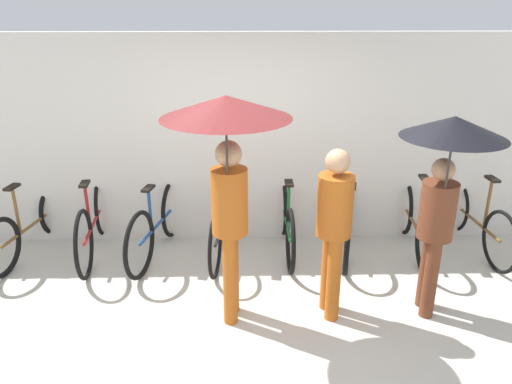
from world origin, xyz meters
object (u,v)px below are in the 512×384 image
Objects in this scene: parked_bicycle_2 at (158,223)px; pedestrian_trailing at (446,169)px; parked_bicycle_3 at (223,224)px; parked_bicycle_7 at (475,219)px; parked_bicycle_1 at (94,221)px; pedestrian_leading at (227,148)px; pedestrian_center at (334,222)px; parked_bicycle_0 at (30,225)px; parked_bicycle_6 at (414,222)px; parked_bicycle_5 at (350,219)px; parked_bicycle_4 at (287,221)px.

pedestrian_trailing is (2.73, -1.31, 1.08)m from parked_bicycle_2.
parked_bicycle_3 is 3.01m from parked_bicycle_7.
parked_bicycle_1 is 1.04× the size of parked_bicycle_7.
pedestrian_leading is (0.12, -1.36, 1.31)m from parked_bicycle_3.
pedestrian_leading is 1.20m from pedestrian_center.
pedestrian_leading is at bearing -111.09° from parked_bicycle_0.
pedestrian_center is at bearing 141.11° from parked_bicycle_6.
pedestrian_trailing reaches higher than parked_bicycle_3.
pedestrian_leading reaches higher than parked_bicycle_0.
parked_bicycle_0 is 1.02× the size of parked_bicycle_6.
pedestrian_center is (0.94, 0.13, -0.73)m from pedestrian_leading.
parked_bicycle_2 is 0.98× the size of parked_bicycle_5.
pedestrian_trailing is at bearing -174.53° from pedestrian_leading.
parked_bicycle_6 is (3.01, 0.01, -0.02)m from parked_bicycle_2.
pedestrian_trailing is at bearing -116.67° from parked_bicycle_3.
pedestrian_center is at bearing -166.89° from parked_bicycle_4.
parked_bicycle_2 is 3.21m from pedestrian_trailing.
pedestrian_leading is (2.38, -1.45, 1.34)m from parked_bicycle_0.
parked_bicycle_6 is 1.05× the size of pedestrian_center.
parked_bicycle_2 is at bearing -17.87° from pedestrian_trailing.
parked_bicycle_7 is at bearing -81.37° from parked_bicycle_6.
parked_bicycle_7 is at bearing -76.19° from parked_bicycle_5.
parked_bicycle_3 is (0.75, -0.01, -0.01)m from parked_bicycle_2.
parked_bicycle_0 is at bearing 82.74° from parked_bicycle_1.
parked_bicycle_2 is at bearing -98.81° from parked_bicycle_1.
pedestrian_center is at bearing -121.93° from parked_bicycle_1.
parked_bicycle_3 is at bearing -97.35° from parked_bicycle_1.
pedestrian_leading reaches higher than pedestrian_trailing.
parked_bicycle_6 is (4.51, -0.07, 0.02)m from parked_bicycle_0.
parked_bicycle_0 is 4.59m from pedestrian_trailing.
parked_bicycle_6 is at bearing -95.70° from parked_bicycle_1.
parked_bicycle_6 is 0.96× the size of parked_bicycle_7.
parked_bicycle_6 is at bearing -140.34° from pedestrian_center.
parked_bicycle_5 reaches higher than parked_bicycle_4.
parked_bicycle_1 is 1.09× the size of parked_bicycle_4.
pedestrian_leading is (-2.13, -1.38, 1.32)m from parked_bicycle_6.
parked_bicycle_5 is 0.92× the size of pedestrian_trailing.
parked_bicycle_2 reaches higher than parked_bicycle_5.
parked_bicycle_2 reaches higher than parked_bicycle_4.
parked_bicycle_6 is (1.50, -0.04, -0.01)m from parked_bicycle_4.
parked_bicycle_5 is at bearing -130.39° from pedestrian_leading.
parked_bicycle_2 is 1.50m from parked_bicycle_4.
pedestrian_center is at bearing 3.92° from pedestrian_trailing.
parked_bicycle_3 reaches higher than parked_bicycle_0.
parked_bicycle_4 is at bearing 93.34° from parked_bicycle_6.
pedestrian_trailing is at bearing -138.11° from parked_bicycle_4.
parked_bicycle_3 is at bearing -56.20° from pedestrian_center.
parked_bicycle_6 is 2.86m from pedestrian_leading.
parked_bicycle_1 is at bearing 86.48° from parked_bicycle_7.
parked_bicycle_3 is 0.81× the size of pedestrian_leading.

